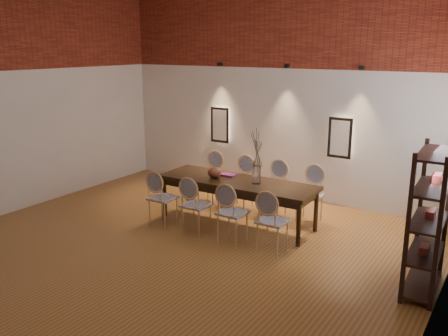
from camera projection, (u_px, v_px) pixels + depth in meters
The scene contains 23 objects.
floor at pixel (164, 256), 6.79m from camera, with size 7.00×7.00×0.02m, color #9B662F.
wall_back at pixel (279, 94), 9.16m from camera, with size 7.00×0.10×4.00m, color silver.
wall_left at pixel (1, 101), 8.15m from camera, with size 0.10×7.00×4.00m, color silver.
brick_band_back at pixel (280, 27), 8.79m from camera, with size 7.00×0.02×1.50m, color maroon.
niche_left at pixel (221, 125), 9.94m from camera, with size 0.36×0.06×0.66m, color #FFEAC6.
niche_right at pixel (340, 138), 8.57m from camera, with size 0.36×0.06×0.66m, color #FFEAC6.
spot_fixture_left at pixel (220, 64), 9.60m from camera, with size 0.08×0.08×0.10m, color black.
spot_fixture_mid at pixel (287, 66), 8.81m from camera, with size 0.08×0.08×0.10m, color black.
spot_fixture_right at pixel (361, 68), 8.07m from camera, with size 0.08×0.08×0.10m, color black.
dining_table at pixel (237, 202), 7.95m from camera, with size 2.69×0.86×0.75m, color black.
chair_near_a at pixel (163, 198), 7.85m from camera, with size 0.44×0.44×0.94m, color tan, non-canonical shape.
chair_near_b at pixel (196, 205), 7.51m from camera, with size 0.44×0.44×0.94m, color tan, non-canonical shape.
chair_near_c at pixel (233, 212), 7.17m from camera, with size 0.44×0.44×0.94m, color tan, non-canonical shape.
chair_near_d at pixel (273, 221), 6.83m from camera, with size 0.44×0.44×0.94m, color tan, non-canonical shape.
chair_far_a at pixel (210, 178), 9.03m from camera, with size 0.44×0.44×0.94m, color tan, non-canonical shape.
chair_far_b at pixel (241, 183), 8.68m from camera, with size 0.44×0.44×0.94m, color tan, non-canonical shape.
chair_far_c at pixel (274, 189), 8.34m from camera, with size 0.44×0.44×0.94m, color tan, non-canonical shape.
chair_far_d at pixel (310, 195), 8.00m from camera, with size 0.44×0.44×0.94m, color tan, non-canonical shape.
vase at pixel (256, 175), 7.64m from camera, with size 0.14×0.14×0.30m, color silver.
dried_branches at pixel (257, 147), 7.52m from camera, with size 0.50×0.50×0.70m, color brown, non-canonical shape.
bowl at pixel (215, 172), 8.00m from camera, with size 0.24×0.24×0.18m, color brown.
book at pixel (228, 175), 8.14m from camera, with size 0.26×0.18×0.03m, color #8A286F.
shelving_rack at pixel (428, 221), 5.64m from camera, with size 0.38×1.00×1.80m, color black, non-canonical shape.
Camera 1 is at (4.12, -4.77, 2.93)m, focal length 38.00 mm.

